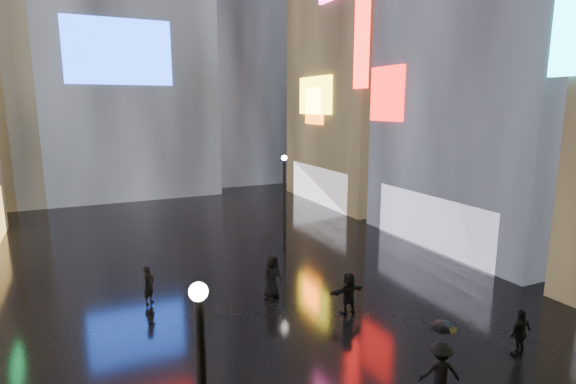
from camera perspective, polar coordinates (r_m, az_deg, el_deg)
ground at (r=23.85m, az=-8.20°, el=-8.51°), size 140.00×140.00×0.00m
building_right_far at (r=39.14m, az=10.84°, el=19.71°), size 10.28×12.00×28.00m
tower_flank_right at (r=50.82m, az=-7.44°, el=21.19°), size 12.00×12.00×34.00m
lamp_far at (r=25.13m, az=-0.47°, el=-0.42°), size 0.30×0.30×5.20m
pedestrian_2 at (r=13.65m, az=18.74°, el=-20.79°), size 1.26×1.02×1.70m
pedestrian_3 at (r=16.67m, az=27.41°, el=-15.60°), size 0.95×0.46×1.58m
pedestrian_4 at (r=19.01m, az=-2.04°, el=-10.61°), size 1.03×0.83×1.83m
pedestrian_5 at (r=17.78m, az=7.70°, el=-12.62°), size 1.54×0.57×1.64m
pedestrian_6 at (r=19.29m, az=-17.26°, el=-11.21°), size 0.66×0.68×1.57m
umbrella_1 at (r=13.08m, az=19.06°, el=-16.43°), size 0.84×0.84×0.63m
umbrella_2 at (r=18.55m, az=-2.06°, el=-6.74°), size 1.23×1.24×0.86m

